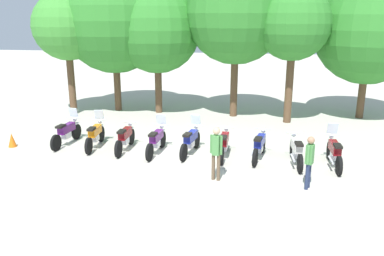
{
  "coord_description": "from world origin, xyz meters",
  "views": [
    {
      "loc": [
        2.24,
        -13.74,
        5.03
      ],
      "look_at": [
        0.0,
        0.5,
        0.9
      ],
      "focal_mm": 37.36,
      "sensor_mm": 36.0,
      "label": 1
    }
  ],
  "objects_px": {
    "tree_4": "(293,24)",
    "traffic_cone": "(12,140)",
    "motorcycle_6": "(259,145)",
    "tree_0": "(67,27)",
    "motorcycle_4": "(191,141)",
    "motorcycle_7": "(296,150)",
    "motorcycle_1": "(95,135)",
    "tree_1": "(114,20)",
    "motorcycle_3": "(156,140)",
    "tree_5": "(369,29)",
    "person_0": "(216,149)",
    "person_1": "(309,159)",
    "tree_2": "(157,29)",
    "motorcycle_5": "(224,144)",
    "motorcycle_2": "(125,138)",
    "motorcycle_0": "(67,132)",
    "tree_3": "(236,13)",
    "motorcycle_8": "(334,152)"
  },
  "relations": [
    {
      "from": "motorcycle_6",
      "to": "tree_0",
      "type": "relative_size",
      "value": 0.35
    },
    {
      "from": "tree_1",
      "to": "motorcycle_1",
      "type": "bearing_deg",
      "value": -78.99
    },
    {
      "from": "motorcycle_6",
      "to": "person_0",
      "type": "height_order",
      "value": "person_0"
    },
    {
      "from": "motorcycle_1",
      "to": "motorcycle_3",
      "type": "relative_size",
      "value": 1.0
    },
    {
      "from": "motorcycle_6",
      "to": "traffic_cone",
      "type": "bearing_deg",
      "value": 101.31
    },
    {
      "from": "motorcycle_5",
      "to": "tree_1",
      "type": "bearing_deg",
      "value": 45.37
    },
    {
      "from": "tree_0",
      "to": "traffic_cone",
      "type": "relative_size",
      "value": 11.14
    },
    {
      "from": "motorcycle_7",
      "to": "person_1",
      "type": "xyz_separation_m",
      "value": [
        0.16,
        -2.02,
        0.44
      ]
    },
    {
      "from": "motorcycle_5",
      "to": "tree_5",
      "type": "xyz_separation_m",
      "value": [
        6.27,
        6.77,
        3.82
      ]
    },
    {
      "from": "motorcycle_1",
      "to": "tree_1",
      "type": "bearing_deg",
      "value": 6.75
    },
    {
      "from": "motorcycle_2",
      "to": "tree_4",
      "type": "height_order",
      "value": "tree_4"
    },
    {
      "from": "motorcycle_3",
      "to": "person_1",
      "type": "relative_size",
      "value": 1.35
    },
    {
      "from": "person_0",
      "to": "tree_5",
      "type": "relative_size",
      "value": 0.25
    },
    {
      "from": "motorcycle_0",
      "to": "motorcycle_4",
      "type": "distance_m",
      "value": 5.05
    },
    {
      "from": "tree_4",
      "to": "tree_1",
      "type": "bearing_deg",
      "value": 172.44
    },
    {
      "from": "traffic_cone",
      "to": "tree_4",
      "type": "bearing_deg",
      "value": 26.61
    },
    {
      "from": "motorcycle_5",
      "to": "tree_5",
      "type": "bearing_deg",
      "value": -41.29
    },
    {
      "from": "motorcycle_6",
      "to": "tree_0",
      "type": "height_order",
      "value": "tree_0"
    },
    {
      "from": "motorcycle_6",
      "to": "traffic_cone",
      "type": "relative_size",
      "value": 3.95
    },
    {
      "from": "motorcycle_0",
      "to": "motorcycle_5",
      "type": "distance_m",
      "value": 6.31
    },
    {
      "from": "motorcycle_8",
      "to": "tree_4",
      "type": "xyz_separation_m",
      "value": [
        -1.16,
        5.66,
        4.08
      ]
    },
    {
      "from": "motorcycle_0",
      "to": "traffic_cone",
      "type": "height_order",
      "value": "motorcycle_0"
    },
    {
      "from": "motorcycle_3",
      "to": "tree_0",
      "type": "distance_m",
      "value": 8.82
    },
    {
      "from": "tree_1",
      "to": "tree_0",
      "type": "bearing_deg",
      "value": -151.39
    },
    {
      "from": "tree_4",
      "to": "traffic_cone",
      "type": "relative_size",
      "value": 11.49
    },
    {
      "from": "person_0",
      "to": "motorcycle_7",
      "type": "bearing_deg",
      "value": -41.8
    },
    {
      "from": "motorcycle_2",
      "to": "tree_0",
      "type": "height_order",
      "value": "tree_0"
    },
    {
      "from": "tree_1",
      "to": "tree_4",
      "type": "distance_m",
      "value": 8.94
    },
    {
      "from": "person_0",
      "to": "tree_3",
      "type": "distance_m",
      "value": 9.25
    },
    {
      "from": "motorcycle_4",
      "to": "motorcycle_7",
      "type": "distance_m",
      "value": 3.8
    },
    {
      "from": "tree_5",
      "to": "person_0",
      "type": "bearing_deg",
      "value": -125.52
    },
    {
      "from": "person_1",
      "to": "tree_2",
      "type": "relative_size",
      "value": 0.25
    },
    {
      "from": "tree_5",
      "to": "motorcycle_6",
      "type": "bearing_deg",
      "value": -126.51
    },
    {
      "from": "motorcycle_1",
      "to": "person_0",
      "type": "bearing_deg",
      "value": -120.68
    },
    {
      "from": "motorcycle_3",
      "to": "traffic_cone",
      "type": "height_order",
      "value": "motorcycle_3"
    },
    {
      "from": "tree_4",
      "to": "tree_5",
      "type": "relative_size",
      "value": 0.91
    },
    {
      "from": "motorcycle_0",
      "to": "motorcycle_1",
      "type": "relative_size",
      "value": 1.0
    },
    {
      "from": "motorcycle_1",
      "to": "person_0",
      "type": "xyz_separation_m",
      "value": [
        4.95,
        -2.46,
        0.49
      ]
    },
    {
      "from": "motorcycle_3",
      "to": "motorcycle_6",
      "type": "bearing_deg",
      "value": -85.69
    },
    {
      "from": "person_1",
      "to": "tree_1",
      "type": "xyz_separation_m",
      "value": [
        -8.92,
        8.85,
        3.77
      ]
    },
    {
      "from": "tree_0",
      "to": "traffic_cone",
      "type": "xyz_separation_m",
      "value": [
        -0.0,
        -5.52,
        -4.14
      ]
    },
    {
      "from": "motorcycle_2",
      "to": "person_1",
      "type": "height_order",
      "value": "person_1"
    },
    {
      "from": "tree_0",
      "to": "tree_5",
      "type": "xyz_separation_m",
      "value": [
        14.57,
        1.38,
        -0.09
      ]
    },
    {
      "from": "tree_3",
      "to": "traffic_cone",
      "type": "xyz_separation_m",
      "value": [
        -8.28,
        -6.32,
        -4.77
      ]
    },
    {
      "from": "motorcycle_3",
      "to": "tree_3",
      "type": "bearing_deg",
      "value": -17.92
    },
    {
      "from": "motorcycle_2",
      "to": "tree_3",
      "type": "xyz_separation_m",
      "value": [
        3.76,
        6.03,
        4.55
      ]
    },
    {
      "from": "tree_1",
      "to": "traffic_cone",
      "type": "relative_size",
      "value": 13.46
    },
    {
      "from": "tree_5",
      "to": "traffic_cone",
      "type": "height_order",
      "value": "tree_5"
    },
    {
      "from": "motorcycle_2",
      "to": "traffic_cone",
      "type": "distance_m",
      "value": 4.54
    },
    {
      "from": "motorcycle_2",
      "to": "motorcycle_5",
      "type": "height_order",
      "value": "same"
    }
  ]
}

